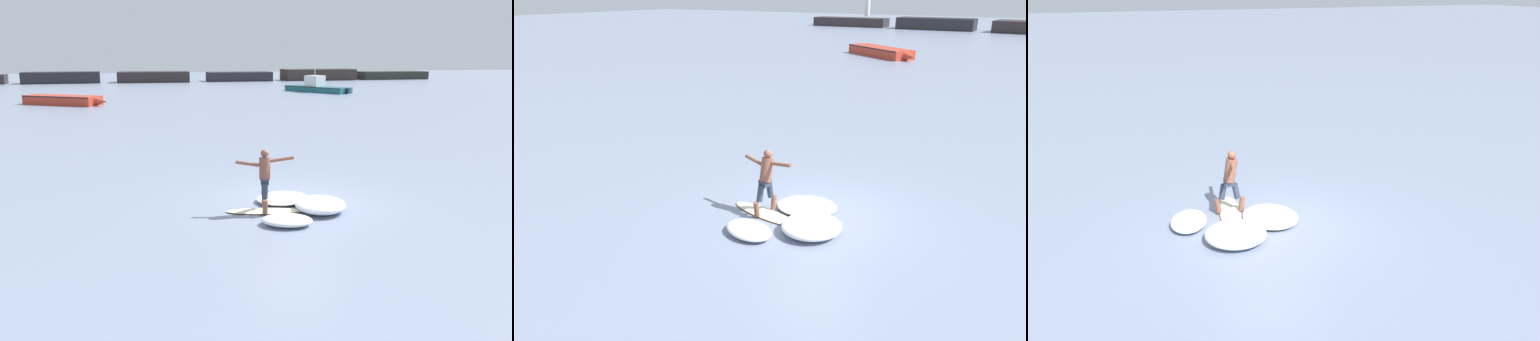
{
  "view_description": "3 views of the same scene",
  "coord_description": "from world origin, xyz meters",
  "views": [
    {
      "loc": [
        -4.13,
        -12.64,
        4.0
      ],
      "look_at": [
        -0.86,
        0.87,
        0.74
      ],
      "focal_mm": 35.0,
      "sensor_mm": 36.0,
      "label": 1
    },
    {
      "loc": [
        5.02,
        -9.97,
        5.16
      ],
      "look_at": [
        -1.41,
        0.14,
        0.8
      ],
      "focal_mm": 35.0,
      "sensor_mm": 36.0,
      "label": 2
    },
    {
      "loc": [
        9.9,
        -3.72,
        5.38
      ],
      "look_at": [
        -0.63,
        0.58,
        1.1
      ],
      "focal_mm": 35.0,
      "sensor_mm": 36.0,
      "label": 3
    }
  ],
  "objects": [
    {
      "name": "ground_plane",
      "position": [
        0.0,
        0.0,
        0.0
      ],
      "size": [
        200.0,
        200.0,
        0.0
      ],
      "primitive_type": "plane",
      "color": "gray"
    },
    {
      "name": "small_boat_offshore",
      "position": [
        -9.63,
        30.12,
        0.4
      ],
      "size": [
        6.95,
        5.07,
        0.74
      ],
      "color": "#BB3826",
      "rests_on": "ground"
    },
    {
      "name": "wave_foam_at_tail",
      "position": [
        0.41,
        -0.99,
        0.18
      ],
      "size": [
        1.85,
        1.86,
        0.36
      ],
      "color": "white",
      "rests_on": "ground"
    },
    {
      "name": "wave_foam_at_nose",
      "position": [
        -0.3,
        0.09,
        0.1
      ],
      "size": [
        1.78,
        1.62,
        0.19
      ],
      "color": "white",
      "rests_on": "ground"
    },
    {
      "name": "surfboard",
      "position": [
        -0.98,
        -0.71,
        0.03
      ],
      "size": [
        2.2,
        0.92,
        0.19
      ],
      "color": "beige",
      "rests_on": "ground"
    },
    {
      "name": "wave_foam_beside",
      "position": [
        -0.74,
        -1.8,
        0.12
      ],
      "size": [
        1.4,
        1.15,
        0.24
      ],
      "color": "white",
      "rests_on": "ground"
    },
    {
      "name": "surfer",
      "position": [
        -1.01,
        -0.67,
        0.97
      ],
      "size": [
        1.48,
        0.77,
        1.58
      ],
      "color": "brown",
      "rests_on": "surfboard"
    }
  ]
}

